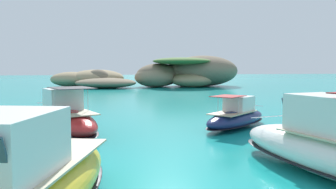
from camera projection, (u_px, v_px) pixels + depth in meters
islet_large at (189, 73)px, 76.46m from camera, size 28.83×22.04×7.02m
islet_small at (93, 79)px, 73.45m from camera, size 21.39×21.43×3.85m
motorboat_red at (65, 118)px, 21.47m from camera, size 5.62×9.94×2.98m
motorboat_navy at (237, 117)px, 23.26m from camera, size 7.16×6.24×2.30m
channel_buoy at (328, 114)px, 28.10m from camera, size 0.56×0.56×1.48m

